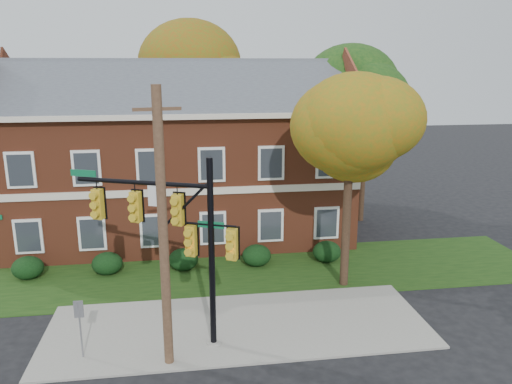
{
  "coord_description": "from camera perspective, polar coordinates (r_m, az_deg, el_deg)",
  "views": [
    {
      "loc": [
        -1.77,
        -15.61,
        9.45
      ],
      "look_at": [
        0.93,
        3.0,
        4.64
      ],
      "focal_mm": 35.0,
      "sensor_mm": 36.0,
      "label": 1
    }
  ],
  "objects": [
    {
      "name": "utility_pole",
      "position": [
        15.44,
        -10.58,
        -4.53
      ],
      "size": [
        1.38,
        0.35,
        8.92
      ],
      "rotation": [
        0.0,
        0.0,
        0.18
      ],
      "color": "#462F20",
      "rests_on": "ground"
    },
    {
      "name": "hedge_far_right",
      "position": [
        24.96,
        8.1,
        -6.76
      ],
      "size": [
        1.4,
        1.26,
        1.05
      ],
      "primitive_type": "ellipsoid",
      "color": "black",
      "rests_on": "ground"
    },
    {
      "name": "tree_far_rear",
      "position": [
        35.43,
        -6.64,
        13.26
      ],
      "size": [
        6.84,
        6.46,
        11.52
      ],
      "color": "black",
      "rests_on": "ground"
    },
    {
      "name": "apartment_building",
      "position": [
        27.93,
        -8.66,
        4.97
      ],
      "size": [
        18.8,
        8.8,
        9.74
      ],
      "color": "brown",
      "rests_on": "ground"
    },
    {
      "name": "traffic_signal",
      "position": [
        16.83,
        -8.99,
        -4.35
      ],
      "size": [
        5.55,
        2.39,
        6.62
      ],
      "rotation": [
        0.0,
        0.0,
        -0.39
      ],
      "color": "gray",
      "rests_on": "ground"
    },
    {
      "name": "hedge_left",
      "position": [
        24.32,
        -16.64,
        -7.83
      ],
      "size": [
        1.4,
        1.26,
        1.05
      ],
      "primitive_type": "ellipsoid",
      "color": "black",
      "rests_on": "ground"
    },
    {
      "name": "tree_near_right",
      "position": [
        20.88,
        11.45,
        6.4
      ],
      "size": [
        4.5,
        4.25,
        8.58
      ],
      "color": "black",
      "rests_on": "ground"
    },
    {
      "name": "sign_post",
      "position": [
        17.64,
        -19.51,
        -13.61
      ],
      "size": [
        0.3,
        0.06,
        2.1
      ],
      "rotation": [
        0.0,
        0.0,
        -0.02
      ],
      "color": "slate",
      "rests_on": "ground"
    },
    {
      "name": "hedge_right",
      "position": [
        24.25,
        0.07,
        -7.26
      ],
      "size": [
        1.4,
        1.26,
        1.05
      ],
      "primitive_type": "ellipsoid",
      "color": "black",
      "rests_on": "ground"
    },
    {
      "name": "hedge_center",
      "position": [
        24.03,
        -8.29,
        -7.63
      ],
      "size": [
        1.4,
        1.26,
        1.05
      ],
      "primitive_type": "ellipsoid",
      "color": "black",
      "rests_on": "ground"
    },
    {
      "name": "sidewalk",
      "position": [
        19.17,
        -1.97,
        -15.07
      ],
      "size": [
        14.0,
        5.0,
        0.08
      ],
      "primitive_type": "cube",
      "color": "gray",
      "rests_on": "ground"
    },
    {
      "name": "hedge_far_left",
      "position": [
        25.09,
        -24.64,
        -7.87
      ],
      "size": [
        1.4,
        1.26,
        1.05
      ],
      "primitive_type": "ellipsoid",
      "color": "black",
      "rests_on": "ground"
    },
    {
      "name": "grass_strip",
      "position": [
        23.64,
        -3.33,
        -9.2
      ],
      "size": [
        30.0,
        6.0,
        0.04
      ],
      "primitive_type": "cube",
      "color": "#193811",
      "rests_on": "ground"
    },
    {
      "name": "tree_right_rear",
      "position": [
        30.54,
        13.3,
        11.47
      ],
      "size": [
        6.3,
        5.95,
        10.62
      ],
      "color": "black",
      "rests_on": "ground"
    },
    {
      "name": "ground",
      "position": [
        18.33,
        -1.61,
        -16.7
      ],
      "size": [
        120.0,
        120.0,
        0.0
      ],
      "primitive_type": "plane",
      "color": "black",
      "rests_on": "ground"
    }
  ]
}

